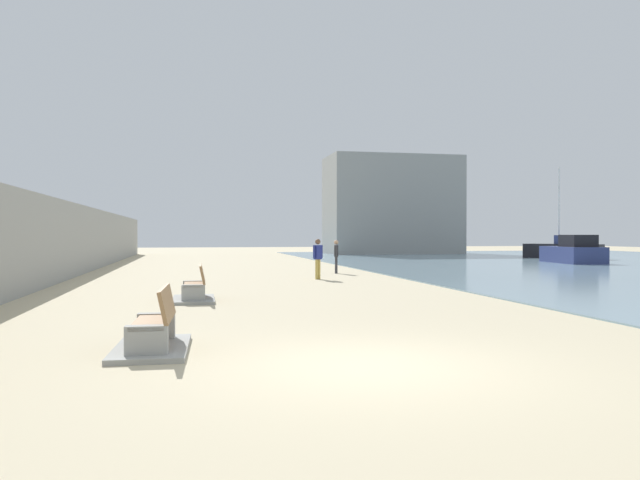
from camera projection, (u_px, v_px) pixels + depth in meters
The scene contains 9 objects.
ground_plane at pixel (248, 277), 25.92m from camera, with size 120.00×120.00×0.00m, color #C6B793.
seawall at pixel (59, 240), 24.34m from camera, with size 0.80×64.00×3.12m, color #9E9E99.
bench_near at pixel (154, 336), 9.44m from camera, with size 1.19×2.15×0.98m.
bench_far at pixel (195, 292), 16.52m from camera, with size 1.14×2.12×0.98m.
person_walking at pixel (318, 256), 24.46m from camera, with size 0.45×0.35×1.62m.
person_standing at pixel (336, 254), 28.11m from camera, with size 0.24×0.52×1.54m.
boat_outer at pixel (564, 249), 44.42m from camera, with size 4.14×5.45×6.66m.
boat_far_right at pixel (573, 252), 37.70m from camera, with size 2.70×4.69×1.73m.
harbor_building at pixel (392, 205), 56.57m from camera, with size 12.00×6.00×8.95m, color gray.
Camera 1 is at (-2.38, -7.97, 1.80)m, focal length 34.34 mm.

